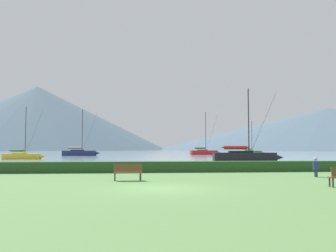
% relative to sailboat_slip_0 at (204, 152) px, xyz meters
% --- Properties ---
extents(ground_plane, '(1000.00, 1000.00, 0.00)m').
position_rel_sailboat_slip_0_xyz_m(ground_plane, '(-17.36, -79.92, -0.70)').
color(ground_plane, '#517A42').
extents(harbor_water, '(320.00, 246.00, 0.00)m').
position_rel_sailboat_slip_0_xyz_m(harbor_water, '(-17.36, 57.08, -0.70)').
color(harbor_water, gray).
rests_on(harbor_water, ground_plane).
extents(hedge_line, '(80.00, 1.20, 0.81)m').
position_rel_sailboat_slip_0_xyz_m(hedge_line, '(-17.36, -68.92, -0.30)').
color(hedge_line, '#284C23').
rests_on(hedge_line, ground_plane).
extents(sailboat_slip_0, '(8.40, 2.84, 11.62)m').
position_rel_sailboat_slip_0_xyz_m(sailboat_slip_0, '(0.00, 0.00, 0.00)').
color(sailboat_slip_0, red).
rests_on(sailboat_slip_0, harbor_water).
extents(sailboat_slip_1, '(8.79, 3.20, 10.88)m').
position_rel_sailboat_slip_0_xyz_m(sailboat_slip_1, '(-31.59, -10.34, 0.02)').
color(sailboat_slip_1, navy).
rests_on(sailboat_slip_1, harbor_water).
extents(sailboat_slip_2, '(9.14, 3.49, 9.55)m').
position_rel_sailboat_slip_0_xyz_m(sailboat_slip_2, '(-4.53, -51.03, 0.03)').
color(sailboat_slip_2, black).
rests_on(sailboat_slip_2, harbor_water).
extents(sailboat_slip_5, '(7.34, 2.83, 9.80)m').
position_rel_sailboat_slip_0_xyz_m(sailboat_slip_5, '(15.09, 6.55, -0.10)').
color(sailboat_slip_5, '#236B38').
rests_on(sailboat_slip_5, harbor_water).
extents(sailboat_slip_6, '(6.64, 2.16, 8.55)m').
position_rel_sailboat_slip_0_xyz_m(sailboat_slip_6, '(-36.80, -36.07, -0.15)').
color(sailboat_slip_6, gold).
rests_on(sailboat_slip_6, harbor_water).
extents(park_bench_near_path, '(1.61, 0.56, 0.95)m').
position_rel_sailboat_slip_0_xyz_m(park_bench_near_path, '(-18.97, -75.90, -0.17)').
color(park_bench_near_path, brown).
rests_on(park_bench_near_path, ground_plane).
extents(person_seated_viewer, '(0.36, 0.57, 1.25)m').
position_rel_sailboat_slip_0_xyz_m(person_seated_viewer, '(-7.17, -74.35, -0.02)').
color(person_seated_viewer, '#2D3347').
rests_on(person_seated_viewer, ground_plane).
extents(distant_hill_west_ridge, '(222.97, 222.97, 54.62)m').
position_rel_sailboat_slip_0_xyz_m(distant_hill_west_ridge, '(-102.95, 218.82, 26.60)').
color(distant_hill_west_ridge, '#425666').
rests_on(distant_hill_west_ridge, ground_plane).
extents(distant_hill_central_peak, '(312.05, 312.05, 37.55)m').
position_rel_sailboat_slip_0_xyz_m(distant_hill_central_peak, '(154.19, 210.53, 18.07)').
color(distant_hill_central_peak, '#425666').
rests_on(distant_hill_central_peak, ground_plane).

